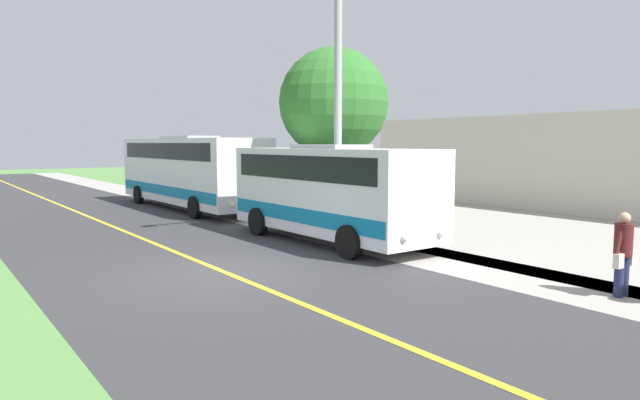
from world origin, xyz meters
The scene contains 11 objects.
ground_plane centered at (0.00, 0.00, 0.00)m, with size 120.00×120.00×0.00m, color #548442.
road_surface centered at (0.00, 0.00, 0.00)m, with size 8.00×100.00×0.01m, color #333335.
sidewalk centered at (-5.20, 0.00, 0.00)m, with size 2.40×100.00×0.01m, color #9E9991.
parking_lot_surface centered at (-12.40, 3.00, 0.00)m, with size 14.00×36.00×0.01m, color #9E9991.
road_centre_line centered at (0.00, 0.00, 0.01)m, with size 0.16×100.00×0.00m, color gold.
shuttle_bus_front centered at (-4.47, -1.86, 1.62)m, with size 2.60×7.73×2.95m.
transit_bus_rear centered at (-4.56, -12.64, 1.81)m, with size 2.77×11.08×3.31m.
pedestrian_with_bags centered at (-5.35, 6.42, 0.89)m, with size 0.72×0.34×1.66m.
street_light_pole centered at (-4.87, -2.17, 4.19)m, with size 1.97×0.24×7.58m.
tree_curbside centered at (-7.40, -5.53, 4.51)m, with size 4.16×4.16×6.60m.
commercial_building centered at (-21.40, -1.50, 2.14)m, with size 10.00×22.58×4.28m, color beige.
Camera 1 is at (5.76, 11.64, 2.99)m, focal length 31.56 mm.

